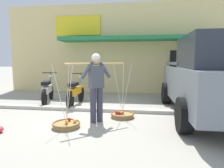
{
  "coord_description": "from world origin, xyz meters",
  "views": [
    {
      "loc": [
        1.32,
        -4.89,
        1.51
      ],
      "look_at": [
        0.54,
        0.6,
        0.85
      ],
      "focal_mm": 30.76,
      "sensor_mm": 36.0,
      "label": 1
    }
  ],
  "objects_px": {
    "fruit_basket_right_side": "(66,124)",
    "parked_truck": "(211,79)",
    "motorcycle_second_in_row": "(76,92)",
    "fruit_basket_left_side": "(122,115)",
    "fruit_vendor": "(96,83)",
    "motorcycle_nearest_shop": "(48,90)"
  },
  "relations": [
    {
      "from": "fruit_basket_left_side",
      "to": "fruit_basket_right_side",
      "type": "distance_m",
      "value": 1.54
    },
    {
      "from": "fruit_vendor",
      "to": "motorcycle_nearest_shop",
      "type": "relative_size",
      "value": 0.96
    },
    {
      "from": "fruit_basket_right_side",
      "to": "parked_truck",
      "type": "xyz_separation_m",
      "value": [
        3.55,
        1.33,
        0.96
      ]
    },
    {
      "from": "fruit_basket_right_side",
      "to": "motorcycle_second_in_row",
      "type": "distance_m",
      "value": 2.27
    },
    {
      "from": "motorcycle_second_in_row",
      "to": "parked_truck",
      "type": "relative_size",
      "value": 0.38
    },
    {
      "from": "fruit_basket_right_side",
      "to": "parked_truck",
      "type": "bearing_deg",
      "value": 20.57
    },
    {
      "from": "fruit_vendor",
      "to": "parked_truck",
      "type": "height_order",
      "value": "parked_truck"
    },
    {
      "from": "fruit_basket_left_side",
      "to": "fruit_basket_right_side",
      "type": "height_order",
      "value": "same"
    },
    {
      "from": "fruit_basket_left_side",
      "to": "parked_truck",
      "type": "height_order",
      "value": "parked_truck"
    },
    {
      "from": "fruit_basket_left_side",
      "to": "motorcycle_second_in_row",
      "type": "height_order",
      "value": "fruit_basket_left_side"
    },
    {
      "from": "fruit_basket_left_side",
      "to": "motorcycle_nearest_shop",
      "type": "relative_size",
      "value": 0.82
    },
    {
      "from": "fruit_vendor",
      "to": "parked_truck",
      "type": "bearing_deg",
      "value": 16.09
    },
    {
      "from": "fruit_basket_left_side",
      "to": "motorcycle_nearest_shop",
      "type": "height_order",
      "value": "fruit_basket_left_side"
    },
    {
      "from": "motorcycle_second_in_row",
      "to": "parked_truck",
      "type": "distance_m",
      "value": 4.18
    },
    {
      "from": "fruit_basket_left_side",
      "to": "motorcycle_nearest_shop",
      "type": "xyz_separation_m",
      "value": [
        -2.86,
        1.47,
        0.38
      ]
    },
    {
      "from": "motorcycle_second_in_row",
      "to": "fruit_vendor",
      "type": "bearing_deg",
      "value": -56.85
    },
    {
      "from": "motorcycle_second_in_row",
      "to": "fruit_basket_left_side",
      "type": "bearing_deg",
      "value": -35.42
    },
    {
      "from": "motorcycle_nearest_shop",
      "to": "parked_truck",
      "type": "height_order",
      "value": "parked_truck"
    },
    {
      "from": "fruit_basket_left_side",
      "to": "motorcycle_nearest_shop",
      "type": "distance_m",
      "value": 3.24
    },
    {
      "from": "motorcycle_nearest_shop",
      "to": "motorcycle_second_in_row",
      "type": "distance_m",
      "value": 1.18
    },
    {
      "from": "fruit_basket_right_side",
      "to": "motorcycle_second_in_row",
      "type": "xyz_separation_m",
      "value": [
        -0.51,
        2.18,
        0.38
      ]
    },
    {
      "from": "motorcycle_second_in_row",
      "to": "parked_truck",
      "type": "xyz_separation_m",
      "value": [
        4.05,
        -0.85,
        0.58
      ]
    }
  ]
}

